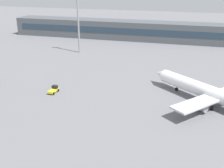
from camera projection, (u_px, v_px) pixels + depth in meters
ground_plane at (87, 92)px, 75.38m from camera, size 400.00×400.00×0.00m
terminal_building at (138, 31)px, 137.35m from camera, size 129.51×12.13×9.00m
airplane_mid at (212, 94)px, 66.53m from camera, size 32.21×27.59×9.69m
baggage_tug_yellow at (54, 90)px, 74.66m from camera, size 1.96×3.67×1.75m
floodlight_tower_west at (78, 18)px, 109.94m from camera, size 3.20×0.80×24.21m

